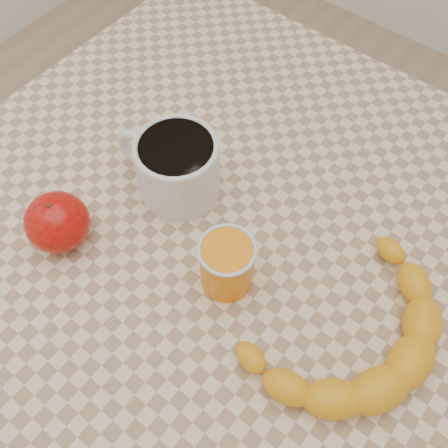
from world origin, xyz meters
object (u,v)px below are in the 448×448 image
Objects in this scene: table at (224,264)px; apple at (57,222)px; banana at (349,333)px; coffee_mug at (176,165)px; orange_juice_glass at (227,264)px.

apple reaches higher than table.
coffee_mug is at bearing -163.99° from banana.
orange_juice_glass is at bearing -26.37° from coffee_mug.
orange_juice_glass reaches higher than banana.
table is 0.16m from coffee_mug.
coffee_mug reaches higher than apple.
apple is 0.24× the size of banana.
orange_juice_glass is at bearing -48.75° from table.
apple is 0.36m from banana.
apple is (-0.19, -0.08, -0.00)m from orange_juice_glass.
coffee_mug is 0.16m from apple.
coffee_mug is at bearing 153.63° from orange_juice_glass.
coffee_mug is 0.15m from orange_juice_glass.
orange_juice_glass reaches higher than apple.
coffee_mug is at bearing 169.48° from table.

